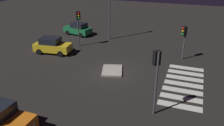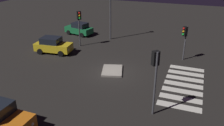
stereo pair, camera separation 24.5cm
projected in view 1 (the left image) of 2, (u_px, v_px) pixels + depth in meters
name	position (u px, v px, depth m)	size (l,w,h in m)	color
ground_plane	(112.00, 73.00, 22.09)	(80.00, 80.00, 0.00)	black
traffic_island	(112.00, 71.00, 22.30)	(2.89, 2.48, 0.18)	gray
car_yellow	(52.00, 46.00, 26.41)	(2.29, 4.27, 1.80)	gold
car_green	(78.00, 29.00, 32.85)	(2.42, 4.14, 1.71)	#196B38
traffic_light_north	(78.00, 20.00, 27.43)	(0.54, 0.53, 4.29)	#47474C
traffic_light_south	(156.00, 67.00, 14.99)	(0.54, 0.54, 4.57)	#47474C
traffic_light_east	(184.00, 35.00, 23.89)	(0.54, 0.54, 3.61)	#47474C
crosswalk_near	(183.00, 84.00, 20.05)	(7.60, 3.20, 0.02)	silver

